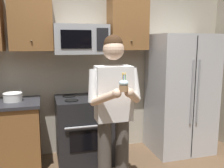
% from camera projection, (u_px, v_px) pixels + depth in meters
% --- Properties ---
extents(wall_back, '(4.40, 0.10, 2.60)m').
position_uv_depth(wall_back, '(88.00, 67.00, 3.80)').
color(wall_back, '#B7AD99').
rests_on(wall_back, ground).
extents(oven_range, '(0.76, 0.70, 0.93)m').
position_uv_depth(oven_range, '(84.00, 129.00, 3.53)').
color(oven_range, black).
rests_on(oven_range, ground).
extents(microwave, '(0.74, 0.41, 0.40)m').
position_uv_depth(microwave, '(81.00, 39.00, 3.43)').
color(microwave, '#9EA0A5').
extents(refrigerator, '(0.90, 0.75, 1.80)m').
position_uv_depth(refrigerator, '(180.00, 94.00, 3.82)').
color(refrigerator, '#B7BABF').
rests_on(refrigerator, ground).
extents(cabinet_row_upper, '(2.78, 0.36, 0.76)m').
position_uv_depth(cabinet_row_upper, '(37.00, 22.00, 3.29)').
color(cabinet_row_upper, brown).
extents(bowl_large_white, '(0.24, 0.24, 0.11)m').
position_uv_depth(bowl_large_white, '(13.00, 97.00, 3.24)').
color(bowl_large_white, white).
rests_on(bowl_large_white, counter_left).
extents(person, '(0.60, 0.48, 1.76)m').
position_uv_depth(person, '(114.00, 108.00, 2.64)').
color(person, '#4C4742').
rests_on(person, ground).
extents(cupcake, '(0.09, 0.09, 0.17)m').
position_uv_depth(cupcake, '(124.00, 85.00, 2.28)').
color(cupcake, '#A87F56').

